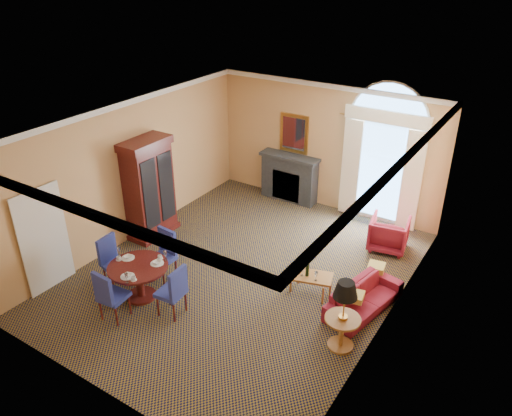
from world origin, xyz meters
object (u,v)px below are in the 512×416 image
Objects in this scene: dining_table at (139,274)px; side_table at (344,307)px; armoire at (149,190)px; coffee_table at (310,277)px; sofa at (364,298)px; armchair at (389,234)px.

dining_table is 3.90m from side_table.
armoire is 2.05× the size of dining_table.
coffee_table is 1.58m from side_table.
armoire is 2.55m from dining_table.
side_table is (0.05, -1.15, 0.59)m from sofa.
coffee_table is (-1.06, -0.12, 0.14)m from sofa.
dining_table is at bearing -52.28° from armoire.
side_table is at bearing -12.07° from armoire.
armoire is 4.27m from coffee_table.
armchair is 0.64× the size of side_table.
armchair is 0.90× the size of coffee_table.
armoire is at bearing 167.93° from side_table.
sofa is 1.33× the size of side_table.
sofa is 1.08m from coffee_table.
armoire reaches higher than dining_table.
dining_table is 5.47m from armchair.
side_table is at bearing -59.58° from coffee_table.
armoire is at bearing 101.93° from sofa.
side_table reaches higher than dining_table.
sofa is 2.07× the size of armchair.
armchair is (3.40, 4.29, -0.15)m from dining_table.
side_table is (1.11, -1.03, 0.44)m from coffee_table.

